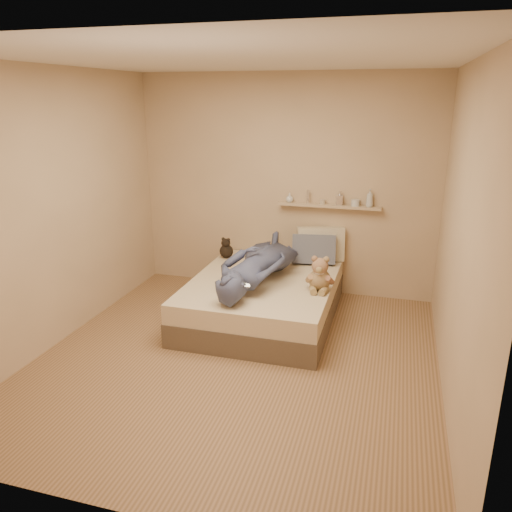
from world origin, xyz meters
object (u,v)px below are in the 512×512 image
(game_console, at_px, (241,284))
(wall_shelf, at_px, (329,206))
(bed, at_px, (263,299))
(teddy_bear, at_px, (320,276))
(dark_plush, at_px, (226,249))
(pillow_grey, at_px, (314,249))
(pillow_cream, at_px, (320,244))
(person, at_px, (259,263))

(game_console, height_order, wall_shelf, wall_shelf)
(bed, height_order, game_console, game_console)
(teddy_bear, height_order, wall_shelf, wall_shelf)
(teddy_bear, relative_size, wall_shelf, 0.31)
(bed, relative_size, dark_plush, 7.45)
(bed, height_order, dark_plush, dark_plush)
(teddy_bear, bearing_deg, bed, 166.24)
(teddy_bear, bearing_deg, pillow_grey, 103.62)
(game_console, bearing_deg, pillow_cream, 68.90)
(wall_shelf, bearing_deg, dark_plush, -165.48)
(teddy_bear, relative_size, person, 0.22)
(pillow_cream, xyz_separation_m, person, (-0.51, -0.88, 0.00))
(person, bearing_deg, pillow_cream, -112.58)
(teddy_bear, height_order, person, person)
(dark_plush, height_order, pillow_grey, pillow_grey)
(dark_plush, xyz_separation_m, wall_shelf, (1.18, 0.31, 0.54))
(bed, bearing_deg, game_console, -96.37)
(game_console, height_order, person, person)
(wall_shelf, bearing_deg, pillow_grey, -119.90)
(dark_plush, relative_size, pillow_cream, 0.46)
(pillow_cream, bearing_deg, bed, -119.96)
(teddy_bear, bearing_deg, pillow_cream, 98.68)
(bed, distance_m, teddy_bear, 0.75)
(bed, relative_size, teddy_bear, 5.14)
(dark_plush, height_order, wall_shelf, wall_shelf)
(game_console, distance_m, wall_shelf, 1.68)
(bed, bearing_deg, pillow_grey, 58.43)
(game_console, xyz_separation_m, pillow_grey, (0.49, 1.27, 0.02))
(game_console, distance_m, teddy_bear, 0.81)
(bed, relative_size, person, 1.12)
(pillow_cream, bearing_deg, game_console, -111.10)
(teddy_bear, distance_m, pillow_cream, 1.00)
(bed, bearing_deg, dark_plush, 136.18)
(person, bearing_deg, dark_plush, -39.89)
(pillow_cream, height_order, wall_shelf, wall_shelf)
(teddy_bear, xyz_separation_m, dark_plush, (-1.26, 0.76, -0.04))
(pillow_cream, bearing_deg, pillow_grey, -111.22)
(teddy_bear, bearing_deg, game_console, -148.61)
(bed, distance_m, pillow_grey, 0.90)
(dark_plush, relative_size, wall_shelf, 0.21)
(game_console, xyz_separation_m, pillow_cream, (0.54, 1.41, 0.05))
(pillow_grey, bearing_deg, person, -121.76)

